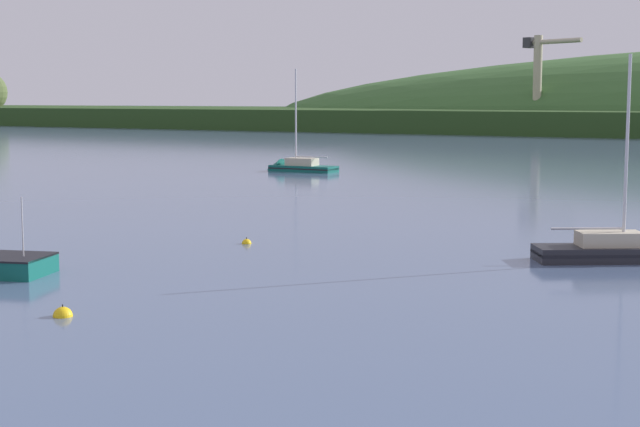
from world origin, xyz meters
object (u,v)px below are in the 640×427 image
object	(u,v)px
sailboat_near_mooring	(623,255)
mooring_buoy_foreground	(247,244)
dockside_crane	(538,85)
mooring_buoy_off_fishing_boat	(63,316)
sailboat_far_left	(295,169)

from	to	relation	value
sailboat_near_mooring	mooring_buoy_foreground	world-z (taller)	sailboat_near_mooring
dockside_crane	sailboat_near_mooring	bearing A→B (deg)	-48.51
dockside_crane	mooring_buoy_off_fishing_boat	distance (m)	185.64
mooring_buoy_foreground	dockside_crane	bearing A→B (deg)	107.32
mooring_buoy_foreground	mooring_buoy_off_fishing_boat	distance (m)	16.60
dockside_crane	sailboat_far_left	size ratio (longest dim) A/B	1.86
sailboat_far_left	mooring_buoy_off_fishing_boat	size ratio (longest dim) A/B	15.11
sailboat_near_mooring	sailboat_far_left	world-z (taller)	sailboat_far_left
dockside_crane	mooring_buoy_foreground	xyz separation A→B (m)	(50.25, -161.13, -9.99)
dockside_crane	sailboat_near_mooring	size ratio (longest dim) A/B	2.08
mooring_buoy_foreground	sailboat_near_mooring	bearing A→B (deg)	18.03
sailboat_far_left	mooring_buoy_foreground	size ratio (longest dim) A/B	19.69
sailboat_near_mooring	sailboat_far_left	size ratio (longest dim) A/B	0.90
sailboat_far_left	mooring_buoy_off_fishing_boat	distance (m)	63.39
sailboat_near_mooring	mooring_buoy_foreground	xyz separation A→B (m)	(-16.78, -5.46, -0.25)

